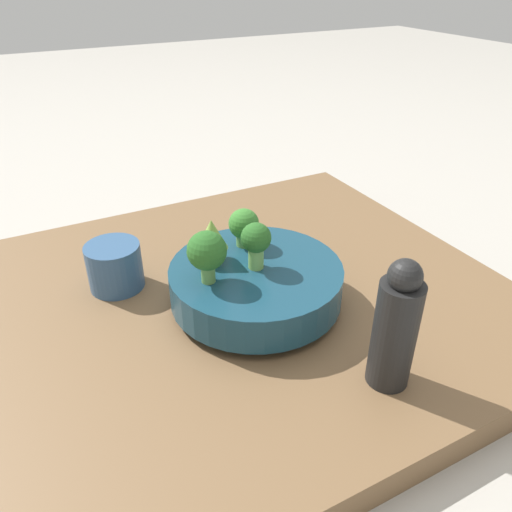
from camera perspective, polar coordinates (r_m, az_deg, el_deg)
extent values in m
plane|color=#ADA89E|center=(0.85, -3.16, -7.26)|extent=(6.00, 6.00, 0.00)
cube|color=brown|center=(0.83, -3.20, -5.97)|extent=(0.90, 0.76, 0.05)
cylinder|color=navy|center=(0.80, 0.00, -5.10)|extent=(0.12, 0.12, 0.01)
cylinder|color=navy|center=(0.78, 0.00, -3.02)|extent=(0.27, 0.27, 0.06)
cylinder|color=#609347|center=(0.81, -1.37, 1.95)|extent=(0.03, 0.03, 0.02)
sphere|color=#387A2D|center=(0.80, -1.40, 3.71)|extent=(0.05, 0.05, 0.05)
cylinder|color=#7AB256|center=(0.75, 0.00, -0.15)|extent=(0.02, 0.02, 0.04)
sphere|color=#286023|center=(0.73, 0.00, 2.10)|extent=(0.05, 0.05, 0.05)
cylinder|color=#7AB256|center=(0.77, -4.97, 0.17)|extent=(0.02, 0.02, 0.02)
cone|color=#84AD47|center=(0.75, -5.09, 2.50)|extent=(0.05, 0.05, 0.05)
cylinder|color=#609347|center=(0.72, -5.50, -1.84)|extent=(0.02, 0.02, 0.03)
sphere|color=#286023|center=(0.70, -5.64, 0.61)|extent=(0.06, 0.06, 0.06)
cylinder|color=#33567F|center=(0.85, -15.84, -1.13)|extent=(0.09, 0.09, 0.08)
cylinder|color=black|center=(0.65, 15.51, -8.67)|extent=(0.06, 0.06, 0.15)
sphere|color=black|center=(0.60, 16.68, -2.19)|extent=(0.04, 0.04, 0.04)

